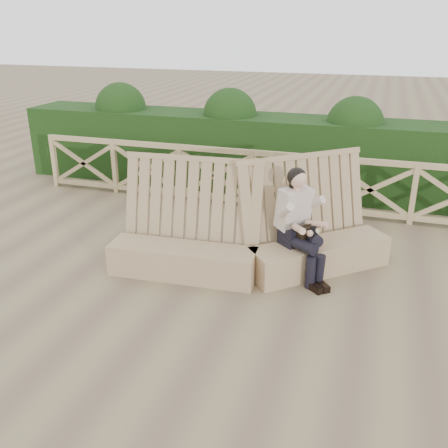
% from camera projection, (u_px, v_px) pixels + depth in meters
% --- Properties ---
extents(ground, '(60.00, 60.00, 0.00)m').
position_uv_depth(ground, '(233.00, 305.00, 6.21)').
color(ground, brown).
rests_on(ground, ground).
extents(bench, '(3.74, 2.08, 1.57)m').
position_uv_depth(bench, '(251.00, 245.00, 6.93)').
color(bench, '#8E7051').
rests_on(bench, ground).
extents(woman, '(0.90, 0.89, 1.51)m').
position_uv_depth(woman, '(299.00, 221.00, 6.68)').
color(woman, black).
rests_on(woman, ground).
extents(guardrail, '(10.10, 0.09, 1.10)m').
position_uv_depth(guardrail, '(289.00, 182.00, 9.09)').
color(guardrail, '#9C865B').
rests_on(guardrail, ground).
extents(hedge, '(12.00, 1.20, 1.50)m').
position_uv_depth(hedge, '(301.00, 156.00, 10.07)').
color(hedge, black).
rests_on(hedge, ground).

